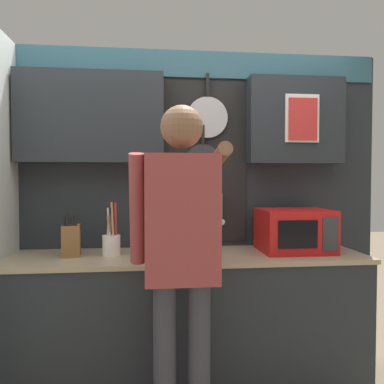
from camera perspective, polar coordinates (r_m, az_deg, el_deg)
base_cabinet_counter at (r=2.63m, az=-0.58°, el=-19.49°), size 2.32×0.59×0.93m
back_wall_unit at (r=2.71m, az=-1.37°, el=2.66°), size 2.89×0.23×2.35m
microwave at (r=2.67m, az=15.35°, el=-5.65°), size 0.47×0.38×0.29m
knife_block at (r=2.55m, az=-17.92°, el=-6.98°), size 0.13×0.16×0.28m
utensil_crock at (r=2.51m, az=-12.19°, el=-7.48°), size 0.11×0.11×0.35m
person at (r=1.97m, az=-1.59°, el=-7.89°), size 0.54×0.70×1.80m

